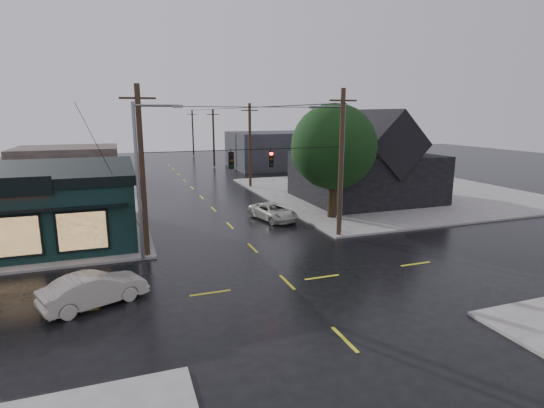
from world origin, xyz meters
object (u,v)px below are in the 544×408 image
object	(u,v)px
utility_pole_nw	(148,257)
utility_pole_ne	(338,236)
suv_silver	(273,212)
sedan_cream	(94,289)
corner_tree	(334,147)

from	to	relation	value
utility_pole_nw	utility_pole_ne	world-z (taller)	same
utility_pole_nw	suv_silver	xyz separation A→B (m)	(10.27, 6.09, 0.67)
utility_pole_nw	sedan_cream	distance (m)	6.64
corner_tree	suv_silver	distance (m)	7.13
corner_tree	utility_pole_ne	world-z (taller)	corner_tree
corner_tree	utility_pole_ne	distance (m)	7.87
utility_pole_nw	utility_pole_ne	distance (m)	13.00
sedan_cream	suv_silver	world-z (taller)	sedan_cream
utility_pole_ne	sedan_cream	world-z (taller)	utility_pole_ne
sedan_cream	utility_pole_nw	bearing A→B (deg)	-47.11
suv_silver	utility_pole_nw	bearing A→B (deg)	-163.73
utility_pole_ne	suv_silver	world-z (taller)	utility_pole_ne
sedan_cream	corner_tree	bearing A→B (deg)	-81.63
suv_silver	sedan_cream	bearing A→B (deg)	-151.24
utility_pole_nw	suv_silver	bearing A→B (deg)	30.64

